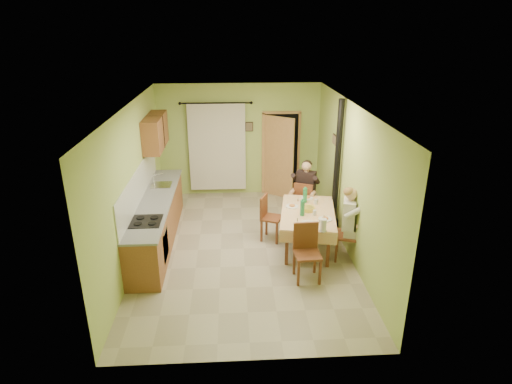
{
  "coord_description": "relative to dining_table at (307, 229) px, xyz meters",
  "views": [
    {
      "loc": [
        -0.19,
        -7.4,
        4.12
      ],
      "look_at": [
        0.25,
        0.1,
        1.15
      ],
      "focal_mm": 30.0,
      "sensor_mm": 36.0,
      "label": 1
    }
  ],
  "objects": [
    {
      "name": "stove_flue",
      "position": [
        0.65,
        0.6,
        0.64
      ],
      "size": [
        0.24,
        0.24,
        2.8
      ],
      "color": "black",
      "rests_on": "ground"
    },
    {
      "name": "floor",
      "position": [
        -1.25,
        -0.0,
        -0.38
      ],
      "size": [
        4.0,
        6.0,
        0.01
      ],
      "primitive_type": "cube",
      "color": "tan",
      "rests_on": "ground"
    },
    {
      "name": "picture_right",
      "position": [
        0.72,
        1.2,
        1.47
      ],
      "size": [
        0.03,
        0.31,
        0.21
      ],
      "primitive_type": "cube",
      "color": "brown",
      "rests_on": "room_shell"
    },
    {
      "name": "man_right",
      "position": [
        0.69,
        -0.48,
        0.5
      ],
      "size": [
        0.57,
        0.64,
        1.39
      ],
      "rotation": [
        0.0,
        0.0,
        1.28
      ],
      "color": "beige",
      "rests_on": "chair_right"
    },
    {
      "name": "doorway",
      "position": [
        -0.23,
        2.85,
        0.67
      ],
      "size": [
        0.96,
        0.53,
        2.15
      ],
      "color": "black",
      "rests_on": "ground"
    },
    {
      "name": "upper_cabinets",
      "position": [
        -3.07,
        1.7,
        1.57
      ],
      "size": [
        0.35,
        1.4,
        0.7
      ],
      "primitive_type": "cube",
      "color": "brown",
      "rests_on": "room_shell"
    },
    {
      "name": "chair_near",
      "position": [
        -0.2,
        -1.12,
        -0.09
      ],
      "size": [
        0.45,
        0.45,
        0.99
      ],
      "rotation": [
        0.0,
        0.0,
        3.19
      ],
      "color": "brown",
      "rests_on": "ground"
    },
    {
      "name": "tableware",
      "position": [
        0.0,
        -0.1,
        0.45
      ],
      "size": [
        0.77,
        1.67,
        0.33
      ],
      "color": "white",
      "rests_on": "dining_table"
    },
    {
      "name": "man_far",
      "position": [
        0.13,
        1.12,
        0.5
      ],
      "size": [
        0.65,
        0.61,
        1.39
      ],
      "rotation": [
        0.0,
        0.0,
        -0.43
      ],
      "color": "black",
      "rests_on": "chair_far"
    },
    {
      "name": "chair_left",
      "position": [
        -0.68,
        0.36,
        -0.09
      ],
      "size": [
        0.5,
        0.5,
        0.94
      ],
      "rotation": [
        0.0,
        0.0,
        -1.98
      ],
      "color": "brown",
      "rests_on": "ground"
    },
    {
      "name": "chair_right",
      "position": [
        0.7,
        -0.49,
        -0.09
      ],
      "size": [
        0.58,
        0.58,
        1.03
      ],
      "rotation": [
        0.0,
        0.0,
        1.28
      ],
      "color": "brown",
      "rests_on": "ground"
    },
    {
      "name": "picture_back",
      "position": [
        -1.0,
        2.97,
        1.37
      ],
      "size": [
        0.19,
        0.03,
        0.23
      ],
      "primitive_type": "cube",
      "color": "black",
      "rests_on": "room_shell"
    },
    {
      "name": "kitchen_run",
      "position": [
        -2.95,
        0.4,
        0.1
      ],
      "size": [
        0.64,
        3.64,
        1.56
      ],
      "color": "brown",
      "rests_on": "ground"
    },
    {
      "name": "chair_far",
      "position": [
        0.13,
        1.11,
        -0.09
      ],
      "size": [
        0.55,
        0.55,
        0.97
      ],
      "rotation": [
        0.0,
        0.0,
        -0.43
      ],
      "color": "brown",
      "rests_on": "ground"
    },
    {
      "name": "curtain",
      "position": [
        -1.8,
        2.9,
        0.88
      ],
      "size": [
        1.7,
        0.07,
        2.22
      ],
      "color": "black",
      "rests_on": "ground"
    },
    {
      "name": "dining_table",
      "position": [
        0.0,
        0.0,
        0.0
      ],
      "size": [
        1.27,
        1.83,
        0.76
      ],
      "rotation": [
        0.0,
        0.0,
        -0.16
      ],
      "color": "#DEAC79",
      "rests_on": "ground"
    },
    {
      "name": "room_shell",
      "position": [
        -1.25,
        -0.0,
        1.44
      ],
      "size": [
        4.04,
        6.04,
        2.82
      ],
      "color": "#B1CA68",
      "rests_on": "ground"
    }
  ]
}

